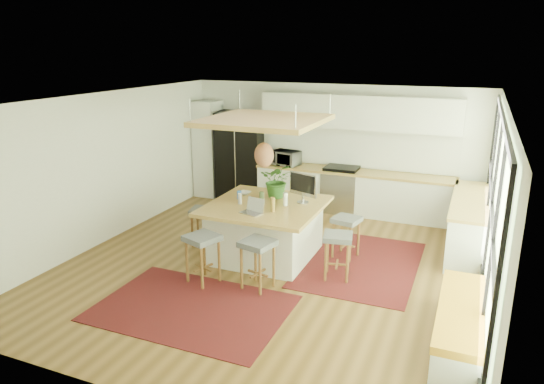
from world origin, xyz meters
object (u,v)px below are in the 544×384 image
at_px(fridge, 241,160).
at_px(stool_left_side, 203,226).
at_px(island, 266,230).
at_px(monitor, 303,188).
at_px(stool_right_front, 337,257).
at_px(stool_near_right, 258,266).
at_px(island_plant, 278,184).
at_px(stool_near_left, 203,260).
at_px(laptop, 251,206).
at_px(stool_right_back, 346,237).
at_px(microwave, 286,156).

height_order(fridge, stool_left_side, fridge).
height_order(island, monitor, monitor).
bearing_deg(stool_right_front, stool_near_right, -141.90).
relative_size(island, monitor, 3.28).
bearing_deg(stool_near_right, island_plant, 101.69).
relative_size(stool_near_left, laptop, 2.16).
xyz_separation_m(fridge, stool_near_left, (1.39, -4.16, -0.57)).
relative_size(stool_right_front, laptop, 2.06).
bearing_deg(stool_right_front, laptop, -173.03).
bearing_deg(stool_right_front, island_plant, 148.64).
xyz_separation_m(stool_right_back, monitor, (-0.73, -0.16, 0.83)).
distance_m(stool_left_side, laptop, 1.51).
bearing_deg(stool_right_front, stool_near_left, -153.40).
bearing_deg(island, stool_left_side, 178.45).
xyz_separation_m(stool_left_side, laptop, (1.22, -0.56, 0.70)).
xyz_separation_m(microwave, island_plant, (0.75, -2.35, 0.05)).
relative_size(stool_right_back, island_plant, 1.16).
bearing_deg(island_plant, stool_right_front, -31.36).
bearing_deg(island, microwave, 104.30).
bearing_deg(fridge, stool_right_front, -53.73).
bearing_deg(stool_right_back, island_plant, -178.72).
height_order(island, stool_near_right, island).
height_order(stool_near_right, island_plant, island_plant).
distance_m(stool_right_back, island_plant, 1.48).
bearing_deg(stool_left_side, island_plant, 17.99).
xyz_separation_m(stool_near_left, stool_left_side, (-0.76, 1.31, 0.00)).
xyz_separation_m(stool_right_front, stool_right_back, (-0.08, 0.83, 0.00)).
distance_m(island, stool_right_front, 1.41).
height_order(fridge, monitor, fridge).
distance_m(island, laptop, 0.79).
height_order(stool_near_right, microwave, microwave).
xyz_separation_m(stool_left_side, microwave, (0.53, 2.77, 0.77)).
relative_size(stool_near_left, stool_left_side, 1.11).
height_order(stool_near_right, stool_left_side, stool_near_right).
xyz_separation_m(stool_near_left, stool_near_right, (0.84, 0.14, 0.00)).
bearing_deg(fridge, stool_near_right, -69.53).
bearing_deg(stool_right_front, monitor, 140.22).
distance_m(laptop, island_plant, 0.98).
distance_m(island, stool_right_back, 1.37).
distance_m(stool_right_front, microwave, 3.85).
relative_size(microwave, island_plant, 0.95).
bearing_deg(laptop, stool_right_front, 21.34).
xyz_separation_m(stool_near_right, laptop, (-0.38, 0.61, 0.70)).
xyz_separation_m(island, stool_near_right, (0.36, -1.13, -0.11)).
height_order(island, stool_right_front, island).
relative_size(stool_left_side, monitor, 1.22).
height_order(stool_near_left, stool_right_front, stool_near_left).
distance_m(fridge, stool_near_right, 4.63).
xyz_separation_m(fridge, stool_near_right, (2.24, -4.02, -0.57)).
distance_m(stool_right_back, monitor, 1.12).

